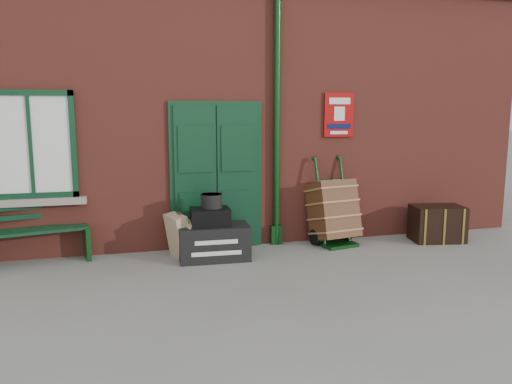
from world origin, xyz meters
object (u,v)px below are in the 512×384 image
object	(u,v)px
bench	(27,229)
porter_trolley	(333,211)
dark_trunk	(437,223)
houdini_trunk	(214,242)

from	to	relation	value
bench	porter_trolley	size ratio (longest dim) A/B	1.21
bench	dark_trunk	bearing A→B (deg)	-15.25
bench	houdini_trunk	xyz separation A→B (m)	(2.55, -0.46, -0.25)
bench	houdini_trunk	distance (m)	2.60
bench	houdini_trunk	size ratio (longest dim) A/B	1.66
dark_trunk	houdini_trunk	bearing A→B (deg)	-168.67
houdini_trunk	dark_trunk	world-z (taller)	dark_trunk
porter_trolley	dark_trunk	world-z (taller)	porter_trolley
porter_trolley	dark_trunk	bearing A→B (deg)	-19.49
bench	porter_trolley	xyz separation A→B (m)	(4.54, -0.10, 0.04)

